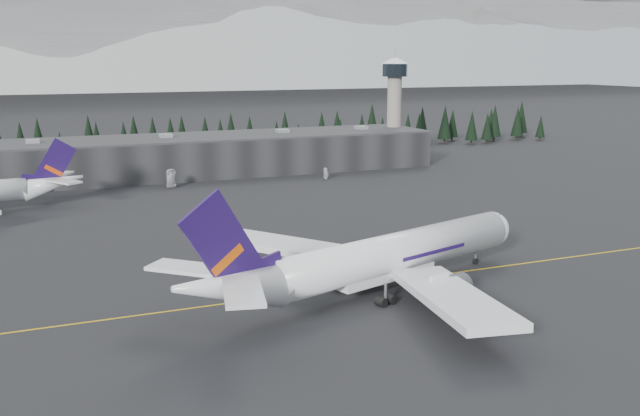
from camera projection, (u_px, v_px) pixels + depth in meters
name	position (u px, v px, depth m)	size (l,w,h in m)	color
ground	(365.00, 281.00, 123.21)	(1400.00, 1400.00, 0.00)	black
taxiline	(370.00, 284.00, 121.40)	(400.00, 0.40, 0.02)	gold
terminal	(197.00, 155.00, 234.68)	(160.00, 30.00, 12.60)	black
control_tower	(394.00, 97.00, 262.19)	(10.00, 10.00, 37.70)	gray
treeline	(174.00, 140.00, 267.82)	(360.00, 20.00, 15.00)	black
mountain_ridge	(57.00, 84.00, 1025.47)	(4400.00, 900.00, 420.00)	white
jet_main	(371.00, 260.00, 114.77)	(69.42, 62.74, 20.92)	white
gse_vehicle_a	(171.00, 185.00, 210.75)	(2.64, 5.73, 1.59)	silver
gse_vehicle_b	(326.00, 177.00, 225.51)	(1.52, 3.77, 1.29)	silver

